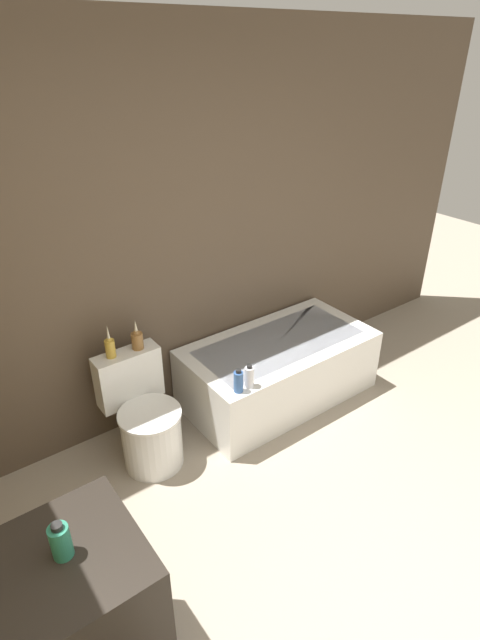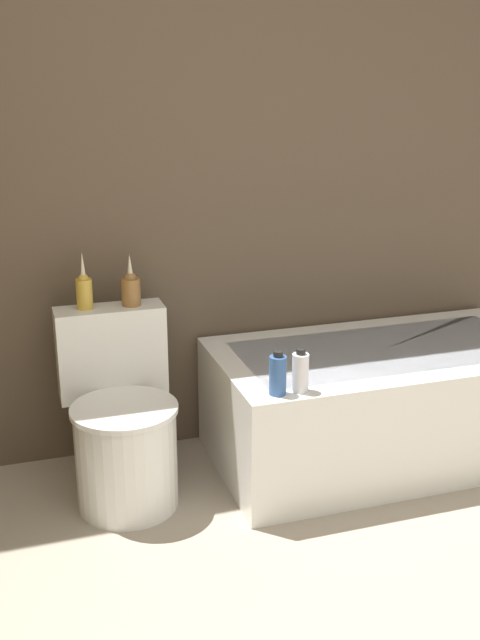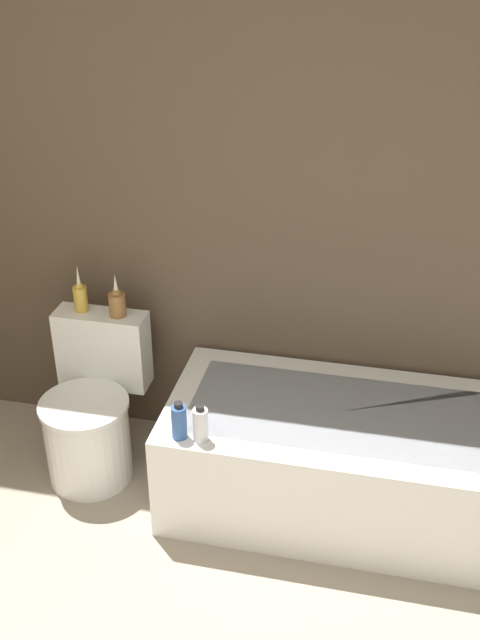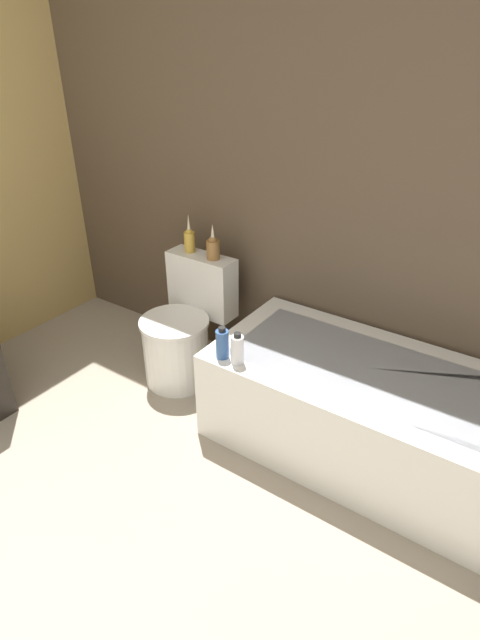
% 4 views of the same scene
% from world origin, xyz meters
% --- Properties ---
extents(wall_back_tiled, '(6.40, 0.06, 2.60)m').
position_xyz_m(wall_back_tiled, '(0.00, 2.42, 1.30)').
color(wall_back_tiled, brown).
rests_on(wall_back_tiled, ground_plane).
extents(bathtub, '(1.43, 0.74, 0.49)m').
position_xyz_m(bathtub, '(0.84, 2.00, 0.25)').
color(bathtub, white).
rests_on(bathtub, ground).
extents(toilet, '(0.42, 0.54, 0.72)m').
position_xyz_m(toilet, '(-0.27, 2.01, 0.30)').
color(toilet, white).
rests_on(toilet, ground).
extents(vase_gold, '(0.06, 0.06, 0.22)m').
position_xyz_m(vase_gold, '(-0.36, 2.21, 0.79)').
color(vase_gold, gold).
rests_on(vase_gold, toilet).
extents(vase_silver, '(0.07, 0.07, 0.21)m').
position_xyz_m(vase_silver, '(-0.18, 2.20, 0.79)').
color(vase_silver, olive).
rests_on(vase_silver, toilet).
extents(shampoo_bottle_tall, '(0.06, 0.06, 0.16)m').
position_xyz_m(shampoo_bottle_tall, '(0.25, 1.70, 0.56)').
color(shampoo_bottle_tall, '#335999').
rests_on(shampoo_bottle_tall, bathtub).
extents(shampoo_bottle_short, '(0.06, 0.06, 0.16)m').
position_xyz_m(shampoo_bottle_short, '(0.33, 1.70, 0.56)').
color(shampoo_bottle_short, silver).
rests_on(shampoo_bottle_short, bathtub).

